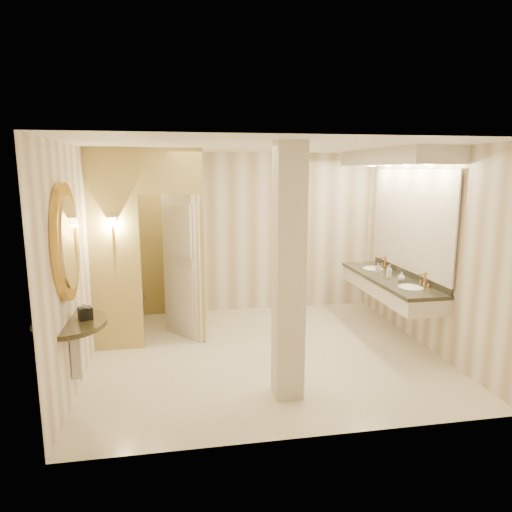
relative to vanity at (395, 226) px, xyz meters
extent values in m
plane|color=silver|center=(-1.98, -0.40, -1.63)|extent=(4.50, 4.50, 0.00)
plane|color=white|center=(-1.98, -0.40, 1.07)|extent=(4.50, 4.50, 0.00)
cube|color=white|center=(-1.98, 1.60, -0.28)|extent=(4.50, 0.02, 2.70)
cube|color=white|center=(-1.98, -2.40, -0.28)|extent=(4.50, 0.02, 2.70)
cube|color=white|center=(-4.23, -0.40, -0.28)|extent=(0.02, 4.00, 2.70)
cube|color=white|center=(0.27, -0.40, -0.28)|extent=(0.02, 4.00, 2.70)
cube|color=#D3BF6E|center=(-2.78, 0.85, -0.28)|extent=(0.10, 1.50, 2.70)
cube|color=#D3BF6E|center=(-3.90, 0.10, -0.28)|extent=(0.65, 0.10, 2.70)
cube|color=#D3BF6E|center=(-3.18, 0.10, 0.77)|extent=(0.80, 0.10, 0.60)
cube|color=beige|center=(-3.03, 0.41, -0.58)|extent=(0.54, 0.66, 2.10)
cylinder|color=#BC863C|center=(-3.90, 0.03, -0.08)|extent=(0.03, 0.03, 0.30)
cone|color=beige|center=(-3.90, 0.03, 0.12)|extent=(0.14, 0.14, 0.14)
cube|color=beige|center=(-0.03, 0.00, -0.90)|extent=(0.60, 2.21, 0.24)
cube|color=black|center=(-0.03, 0.00, -0.78)|extent=(0.64, 2.25, 0.05)
cube|color=black|center=(0.25, 0.00, -0.71)|extent=(0.03, 2.21, 0.10)
ellipsoid|color=white|center=(-0.03, -0.60, -0.80)|extent=(0.40, 0.44, 0.15)
cylinder|color=#BC863C|center=(0.17, -0.60, -0.67)|extent=(0.03, 0.03, 0.22)
ellipsoid|color=white|center=(-0.03, 0.60, -0.80)|extent=(0.40, 0.44, 0.15)
cylinder|color=#BC863C|center=(0.17, 0.60, -0.67)|extent=(0.03, 0.03, 0.22)
cube|color=white|center=(0.25, 0.00, 0.07)|extent=(0.03, 2.21, 1.40)
cube|color=beige|center=(-0.03, 0.00, 0.96)|extent=(0.75, 2.41, 0.22)
cylinder|color=black|center=(-4.21, -1.29, -0.78)|extent=(0.92, 0.92, 0.05)
cube|color=beige|center=(-4.17, -1.29, -1.08)|extent=(0.10, 0.10, 0.60)
cylinder|color=gold|center=(-4.19, -1.29, 0.07)|extent=(0.07, 0.92, 0.92)
cylinder|color=white|center=(-4.15, -1.29, 0.07)|extent=(0.02, 0.73, 0.73)
cube|color=beige|center=(-1.95, -1.56, -0.28)|extent=(0.30, 0.30, 2.70)
cube|color=black|center=(-4.06, -1.25, -0.69)|extent=(0.17, 0.17, 0.13)
imported|color=white|center=(-3.87, 0.98, -1.21)|extent=(0.66, 0.90, 0.83)
imported|color=beige|center=(-0.08, 0.31, -0.68)|extent=(0.07, 0.07, 0.14)
imported|color=silver|center=(0.00, -0.28, -0.69)|extent=(0.12, 0.12, 0.13)
imported|color=#C6B28C|center=(-0.09, -0.08, -0.65)|extent=(0.08, 0.08, 0.20)
camera|label=1|loc=(-3.09, -6.06, 0.79)|focal=32.00mm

